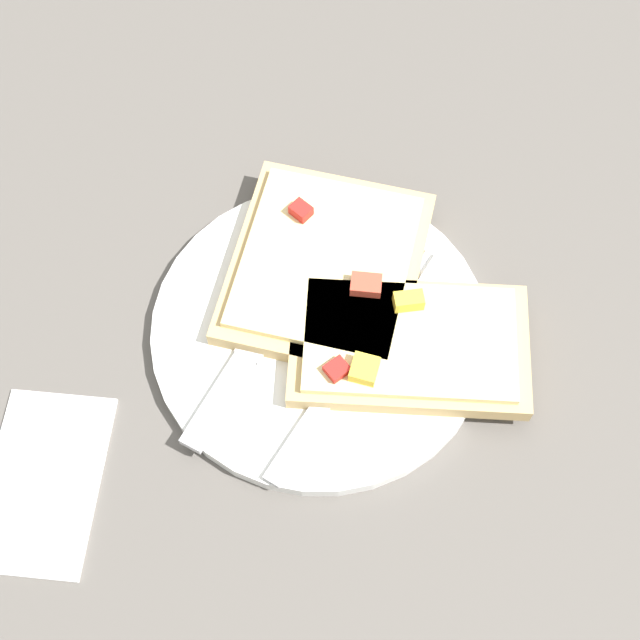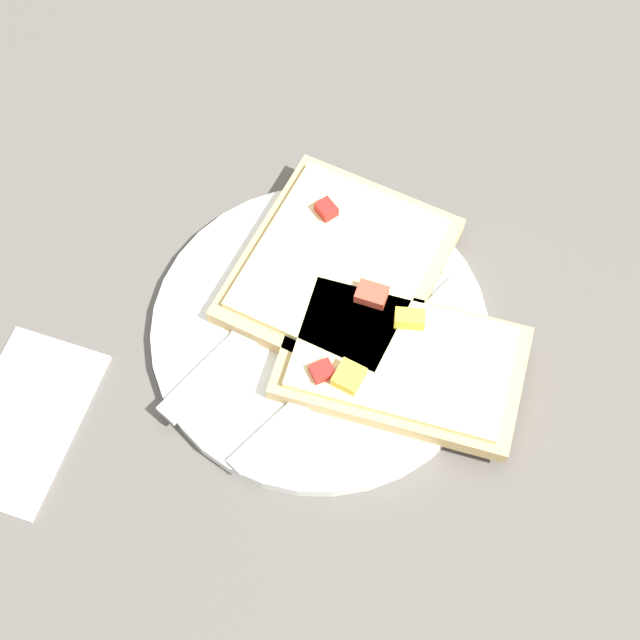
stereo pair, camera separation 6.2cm
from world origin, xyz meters
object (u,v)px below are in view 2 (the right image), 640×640
at_px(plate, 320,330).
at_px(napkin, 23,419).
at_px(fork, 356,352).
at_px(pizza_slice_corner, 401,362).
at_px(pizza_slice_main, 343,269).
at_px(knife, 248,335).

relative_size(plate, napkin, 1.93).
height_order(fork, pizza_slice_corner, pizza_slice_corner).
relative_size(pizza_slice_main, pizza_slice_corner, 1.01).
distance_m(plate, knife, 0.05).
bearing_deg(plate, knife, -62.80).
distance_m(fork, pizza_slice_main, 0.06).
bearing_deg(napkin, plate, 126.51).
bearing_deg(napkin, fork, 119.54).
distance_m(pizza_slice_corner, napkin, 0.26).
relative_size(knife, napkin, 1.50).
distance_m(fork, pizza_slice_corner, 0.03).
bearing_deg(fork, pizza_slice_corner, -64.14).
distance_m(plate, pizza_slice_corner, 0.07).
bearing_deg(pizza_slice_main, fork, 34.54).
xyz_separation_m(fork, pizza_slice_corner, (0.00, 0.03, 0.01)).
xyz_separation_m(knife, pizza_slice_corner, (-0.01, 0.11, 0.01)).
xyz_separation_m(plate, pizza_slice_corner, (0.01, 0.06, 0.02)).
relative_size(pizza_slice_corner, napkin, 1.35).
bearing_deg(plate, pizza_slice_corner, 78.67).
bearing_deg(plate, napkin, -53.49).
distance_m(plate, napkin, 0.22).
distance_m(knife, pizza_slice_main, 0.08).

